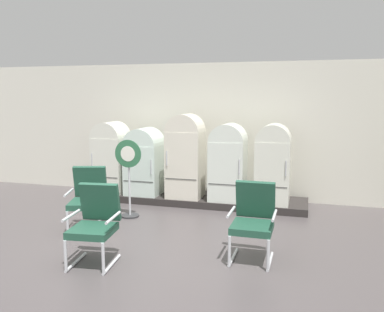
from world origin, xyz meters
name	(u,v)px	position (x,y,z in m)	size (l,w,h in m)	color
ground	(125,261)	(0.00, 0.00, -0.03)	(12.00, 10.00, 0.05)	#4B4546
back_wall	(197,130)	(0.00, 3.66, 1.42)	(11.76, 0.12, 2.81)	silver
display_plinth	(189,199)	(0.00, 3.02, 0.07)	(4.65, 0.95, 0.14)	#2B2726
refrigerator_0	(111,155)	(-1.66, 2.91, 0.91)	(0.64, 0.67, 1.46)	silver
refrigerator_1	(144,160)	(-0.92, 2.92, 0.84)	(0.68, 0.70, 1.35)	silver
refrigerator_2	(185,153)	(-0.04, 2.89, 1.01)	(0.67, 0.63, 1.65)	silver
refrigerator_3	(228,160)	(0.81, 2.91, 0.92)	(0.66, 0.66, 1.47)	silver
refrigerator_4	(273,161)	(1.66, 2.92, 0.92)	(0.63, 0.69, 1.48)	silver
armchair_left	(88,196)	(-1.07, 0.95, 0.55)	(0.71, 0.79, 1.01)	silver
armchair_right	(253,218)	(1.61, 0.50, 0.55)	(0.60, 0.67, 1.01)	silver
armchair_center	(95,221)	(-0.32, -0.17, 0.55)	(0.64, 0.72, 1.01)	silver
sign_stand	(129,179)	(-0.73, 1.75, 0.69)	(0.49, 0.32, 1.38)	#2D2D30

